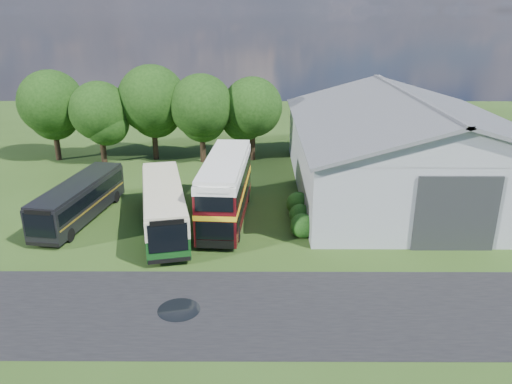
{
  "coord_description": "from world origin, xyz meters",
  "views": [
    {
      "loc": [
        2.55,
        -24.98,
        14.48
      ],
      "look_at": [
        2.43,
        8.0,
        2.47
      ],
      "focal_mm": 35.0,
      "sensor_mm": 36.0,
      "label": 1
    }
  ],
  "objects_px": {
    "bus_green_single": "(164,206)",
    "bus_dark_single": "(80,200)",
    "storage_shed": "(405,141)",
    "bus_maroon_double": "(226,189)"
  },
  "relations": [
    {
      "from": "bus_green_single",
      "to": "bus_dark_single",
      "type": "bearing_deg",
      "value": 152.73
    },
    {
      "from": "bus_maroon_double",
      "to": "bus_dark_single",
      "type": "xyz_separation_m",
      "value": [
        -10.67,
        -0.02,
        -0.82
      ]
    },
    {
      "from": "bus_maroon_double",
      "to": "bus_dark_single",
      "type": "bearing_deg",
      "value": -176.07
    },
    {
      "from": "bus_green_single",
      "to": "bus_dark_single",
      "type": "xyz_separation_m",
      "value": [
        -6.46,
        1.69,
        -0.18
      ]
    },
    {
      "from": "storage_shed",
      "to": "bus_maroon_double",
      "type": "distance_m",
      "value": 16.49
    },
    {
      "from": "storage_shed",
      "to": "bus_green_single",
      "type": "relative_size",
      "value": 2.07
    },
    {
      "from": "bus_dark_single",
      "to": "storage_shed",
      "type": "bearing_deg",
      "value": 24.41
    },
    {
      "from": "bus_green_single",
      "to": "bus_dark_single",
      "type": "distance_m",
      "value": 6.67
    },
    {
      "from": "storage_shed",
      "to": "bus_maroon_double",
      "type": "bearing_deg",
      "value": -154.33
    },
    {
      "from": "bus_green_single",
      "to": "bus_dark_single",
      "type": "height_order",
      "value": "bus_green_single"
    }
  ]
}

